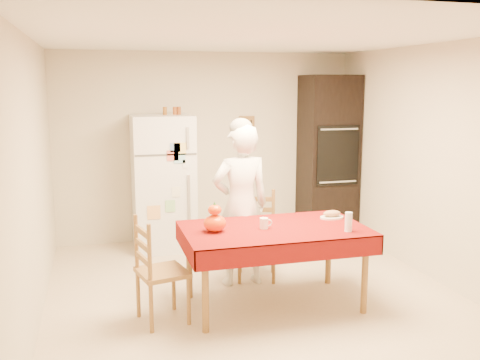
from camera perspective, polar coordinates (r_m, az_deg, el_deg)
name	(u,v)px	position (r m, az deg, el deg)	size (l,w,h in m)	color
floor	(255,297)	(5.42, 1.63, -12.35)	(4.50, 4.50, 0.00)	#CAB291
room_shell	(256,133)	(5.03, 1.73, 5.00)	(4.02, 4.52, 2.51)	beige
refrigerator	(163,183)	(6.83, -8.20, -0.28)	(0.75, 0.74, 1.70)	white
oven_cabinet	(328,156)	(7.46, 9.37, 2.51)	(0.70, 0.62, 2.20)	black
dining_table	(274,235)	(5.02, 3.67, -5.84)	(1.70, 1.00, 0.76)	brown
chair_far	(257,231)	(5.82, 1.80, -5.47)	(0.52, 0.51, 0.95)	brown
chair_left	(155,267)	(4.76, -9.03, -9.17)	(0.48, 0.50, 0.95)	brown
seated_woman	(241,205)	(5.53, 0.10, -2.71)	(0.61, 0.40, 1.68)	white
coffee_mug	(264,223)	(4.94, 2.57, -4.63)	(0.08, 0.08, 0.10)	white
pumpkin_lower	(215,223)	(4.84, -2.70, -4.62)	(0.21, 0.21, 0.15)	red
pumpkin_upper	(215,210)	(4.81, -2.72, -3.20)	(0.12, 0.12, 0.09)	#EE3805
wine_glass	(349,222)	(4.94, 11.50, -4.39)	(0.07, 0.07, 0.18)	white
bread_plate	(332,217)	(5.40, 9.76, -3.95)	(0.24, 0.24, 0.02)	white
bread_loaf	(332,213)	(5.39, 9.78, -3.54)	(0.18, 0.10, 0.06)	#9E734D
spice_jar_left	(165,111)	(6.78, -8.02, 7.32)	(0.05, 0.05, 0.10)	brown
spice_jar_mid	(175,111)	(6.80, -6.97, 7.35)	(0.05, 0.05, 0.10)	brown
spice_jar_right	(179,111)	(6.80, -6.53, 7.36)	(0.05, 0.05, 0.10)	brown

